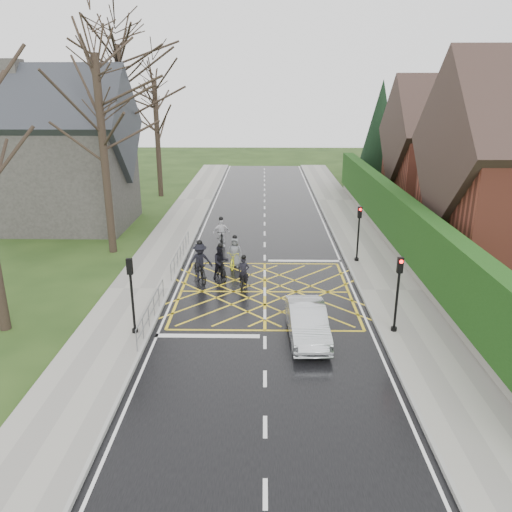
{
  "coord_description": "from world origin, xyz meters",
  "views": [
    {
      "loc": [
        -0.07,
        -22.0,
        9.28
      ],
      "look_at": [
        -0.44,
        1.5,
        1.3
      ],
      "focal_mm": 35.0,
      "sensor_mm": 36.0,
      "label": 1
    }
  ],
  "objects_px": {
    "cyclist_lead": "(235,256)",
    "car": "(307,322)",
    "cyclist_mid": "(200,265)",
    "cyclist_front": "(221,236)",
    "cyclist_back": "(221,265)",
    "cyclist_rear": "(244,277)"
  },
  "relations": [
    {
      "from": "cyclist_lead",
      "to": "cyclist_rear",
      "type": "bearing_deg",
      "value": -69.24
    },
    {
      "from": "cyclist_rear",
      "to": "car",
      "type": "relative_size",
      "value": 0.42
    },
    {
      "from": "cyclist_back",
      "to": "car",
      "type": "height_order",
      "value": "cyclist_back"
    },
    {
      "from": "cyclist_back",
      "to": "cyclist_lead",
      "type": "relative_size",
      "value": 1.01
    },
    {
      "from": "cyclist_mid",
      "to": "cyclist_lead",
      "type": "distance_m",
      "value": 2.55
    },
    {
      "from": "cyclist_front",
      "to": "cyclist_lead",
      "type": "distance_m",
      "value": 3.72
    },
    {
      "from": "cyclist_mid",
      "to": "cyclist_front",
      "type": "xyz_separation_m",
      "value": [
        0.61,
        5.51,
        -0.07
      ]
    },
    {
      "from": "cyclist_back",
      "to": "cyclist_mid",
      "type": "xyz_separation_m",
      "value": [
        -1.02,
        -0.22,
        0.06
      ]
    },
    {
      "from": "car",
      "to": "cyclist_rear",
      "type": "bearing_deg",
      "value": 114.79
    },
    {
      "from": "cyclist_back",
      "to": "cyclist_rear",
      "type": "bearing_deg",
      "value": -65.31
    },
    {
      "from": "cyclist_mid",
      "to": "cyclist_front",
      "type": "bearing_deg",
      "value": 62.38
    },
    {
      "from": "cyclist_front",
      "to": "cyclist_back",
      "type": "bearing_deg",
      "value": -94.36
    },
    {
      "from": "cyclist_back",
      "to": "cyclist_front",
      "type": "relative_size",
      "value": 0.99
    },
    {
      "from": "cyclist_lead",
      "to": "car",
      "type": "height_order",
      "value": "cyclist_lead"
    },
    {
      "from": "cyclist_mid",
      "to": "car",
      "type": "bearing_deg",
      "value": -72.51
    },
    {
      "from": "cyclist_rear",
      "to": "cyclist_front",
      "type": "bearing_deg",
      "value": 109.18
    },
    {
      "from": "cyclist_front",
      "to": "car",
      "type": "xyz_separation_m",
      "value": [
        4.28,
        -11.61,
        -0.03
      ]
    },
    {
      "from": "cyclist_lead",
      "to": "car",
      "type": "distance_m",
      "value": 8.67
    },
    {
      "from": "car",
      "to": "cyclist_lead",
      "type": "bearing_deg",
      "value": 109.57
    },
    {
      "from": "cyclist_back",
      "to": "car",
      "type": "relative_size",
      "value": 0.48
    },
    {
      "from": "cyclist_back",
      "to": "car",
      "type": "xyz_separation_m",
      "value": [
        3.88,
        -6.31,
        -0.04
      ]
    },
    {
      "from": "cyclist_rear",
      "to": "car",
      "type": "xyz_separation_m",
      "value": [
        2.66,
        -5.17,
        0.14
      ]
    }
  ]
}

